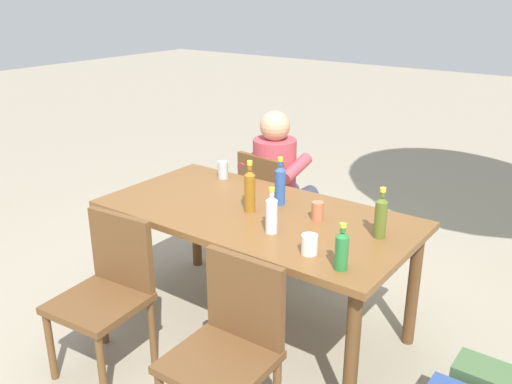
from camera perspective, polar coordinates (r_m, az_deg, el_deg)
The scene contains 14 objects.
ground_plane at distance 3.58m, azimuth 0.00°, elevation -13.56°, with size 24.00×24.00×0.00m, color gray.
dining_table at distance 3.24m, azimuth 0.00°, elevation -3.42°, with size 1.85×0.94×0.78m.
chair_far_left at distance 4.13m, azimuth 1.54°, elevation -1.05°, with size 0.49×0.49×0.87m.
chair_near_right at distance 2.59m, azimuth -2.75°, elevation -15.30°, with size 0.45×0.45×0.87m.
chair_near_left at distance 3.10m, azimuth -15.07°, elevation -9.48°, with size 0.48×0.48×0.87m.
person_in_white_shirt at distance 4.15m, azimuth 2.52°, elevation 1.51°, with size 0.47×0.61×1.18m.
bottle_clear at distance 2.90m, azimuth 1.62°, elevation -2.24°, with size 0.06×0.06×0.25m.
bottle_amber at distance 3.16m, azimuth -0.65°, elevation 0.23°, with size 0.06×0.06×0.31m.
bottle_green at distance 2.56m, azimuth 8.88°, elevation -5.93°, with size 0.06×0.06×0.23m.
bottle_blue at distance 3.27m, azimuth 2.51°, elevation 0.81°, with size 0.06×0.06×0.29m.
bottle_olive at distance 2.91m, azimuth 12.82°, elevation -2.46°, with size 0.06×0.06×0.28m.
cup_steel at distance 3.76m, azimuth -3.46°, elevation 2.32°, with size 0.07×0.07×0.12m, color #B2B7BC.
cup_terracotta at distance 3.10m, azimuth 6.39°, elevation -1.96°, with size 0.07×0.07×0.10m, color #BC6B47.
cup_white at distance 2.70m, azimuth 5.56°, elevation -5.44°, with size 0.08×0.08×0.10m, color white.
Camera 1 is at (1.75, -2.40, 2.00)m, focal length 38.54 mm.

